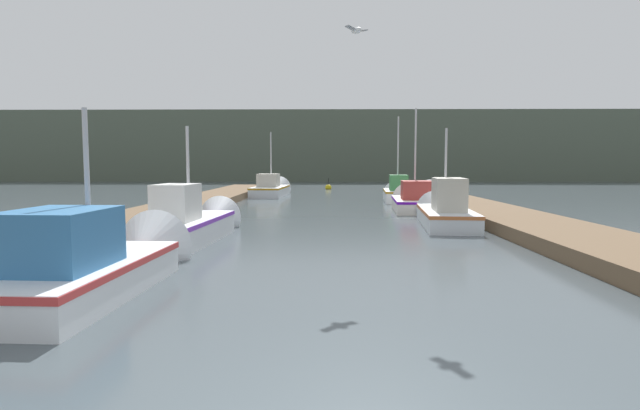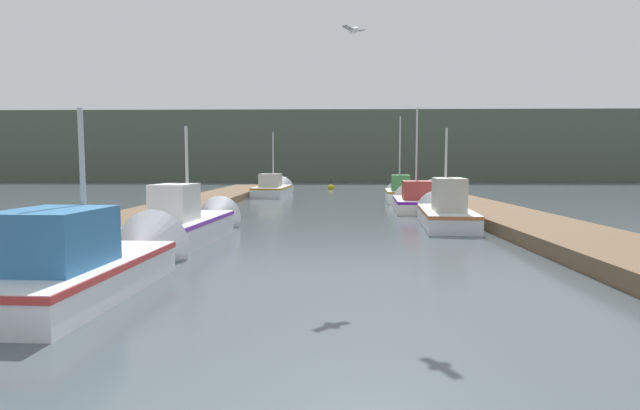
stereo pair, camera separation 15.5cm
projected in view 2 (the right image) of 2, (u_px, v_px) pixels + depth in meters
name	position (u px, v px, depth m)	size (l,w,h in m)	color
dock_left	(173.00, 211.00, 19.37)	(2.68, 40.00, 0.37)	brown
dock_right	(487.00, 212.00, 19.08)	(2.68, 40.00, 0.37)	brown
distant_shore_ridge	(331.00, 148.00, 62.05)	(120.00, 16.00, 7.86)	#4C5647
fishing_boat_0	(97.00, 261.00, 8.23)	(1.84, 5.02, 3.39)	silver
fishing_boat_1	(192.00, 223.00, 13.40)	(1.76, 5.56, 3.36)	silver
fishing_boat_2	(444.00, 211.00, 16.50)	(1.98, 5.33, 3.61)	silver
fishing_boat_3	(415.00, 201.00, 21.79)	(2.11, 4.98, 4.95)	silver
fishing_boat_4	(399.00, 193.00, 26.89)	(1.71, 4.56, 4.87)	silver
fishing_boat_5	(274.00, 189.00, 31.69)	(2.06, 6.15, 4.51)	silver
mooring_piling_0	(177.00, 209.00, 15.38)	(0.34, 0.34, 1.25)	#473523
mooring_piling_1	(432.00, 193.00, 23.73)	(0.34, 0.34, 1.25)	#473523
channel_buoy	(331.00, 187.00, 39.01)	(0.49, 0.49, 0.99)	gold
seagull_lead	(354.00, 30.00, 10.11)	(0.50, 0.45, 0.12)	white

